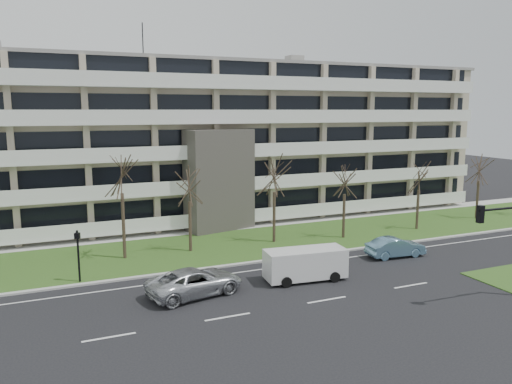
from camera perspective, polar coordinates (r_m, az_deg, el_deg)
name	(u,v)px	position (r m, az deg, el deg)	size (l,w,h in m)	color
ground	(327,300)	(29.30, 8.09, -12.11)	(160.00, 160.00, 0.00)	black
grass_verge	(242,244)	(40.37, -1.57, -5.94)	(90.00, 10.00, 0.06)	#34531B
curb	(268,260)	(35.95, 1.40, -7.82)	(90.00, 0.35, 0.12)	#B2B2AD
sidewalk	(220,229)	(45.37, -4.15, -4.23)	(90.00, 2.00, 0.08)	#B2B2AD
lane_edge_line	(277,267)	(34.67, 2.45, -8.58)	(90.00, 0.12, 0.01)	white
apartment_building	(197,141)	(50.69, -6.81, 5.83)	(60.50, 15.10, 18.75)	#C0B195
silver_pickup	(195,282)	(29.71, -6.99, -10.15)	(2.62, 5.68, 1.58)	silver
blue_sedan	(395,247)	(38.24, 15.64, -6.09)	(1.53, 4.38, 1.44)	#6998B6
white_van	(306,262)	(32.02, 5.76, -7.92)	(5.33, 2.54, 2.00)	silver
pedestrian_signal	(78,249)	(33.02, -19.67, -6.21)	(0.39, 0.35, 3.34)	black
tree_2	(121,167)	(36.48, -15.18, 2.78)	(4.31, 4.31, 8.62)	#382B21
tree_3	(189,182)	(37.58, -7.65, 1.16)	(3.46, 3.46, 6.92)	#382B21
tree_4	(274,172)	(39.86, 2.12, 2.28)	(3.71, 3.71, 7.42)	#382B21
tree_5	(345,177)	(41.94, 10.13, 1.70)	(3.35, 3.35, 6.69)	#382B21
tree_6	(419,175)	(46.72, 18.17, 1.87)	(3.20, 3.20, 6.40)	#382B21
tree_7	(480,166)	(53.53, 24.21, 2.74)	(3.39, 3.39, 6.79)	#382B21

